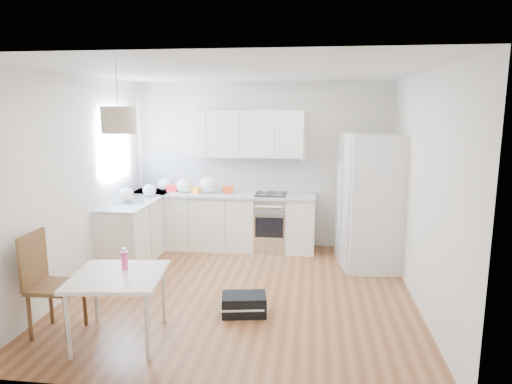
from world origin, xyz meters
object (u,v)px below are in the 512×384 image
gym_bag (244,304)px  refrigerator (372,201)px  dining_table (118,281)px  dining_chair (56,284)px

gym_bag → refrigerator: bearing=39.3°
refrigerator → dining_table: 3.75m
refrigerator → dining_table: (-2.72, -2.55, -0.35)m
dining_table → dining_chair: bearing=169.3°
dining_table → dining_chair: dining_chair is taller
dining_chair → gym_bag: 1.99m
dining_chair → gym_bag: (1.83, 0.67, -0.42)m
gym_bag → dining_table: bearing=-157.7°
dining_table → refrigerator: bearing=36.3°
refrigerator → gym_bag: bearing=-138.0°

